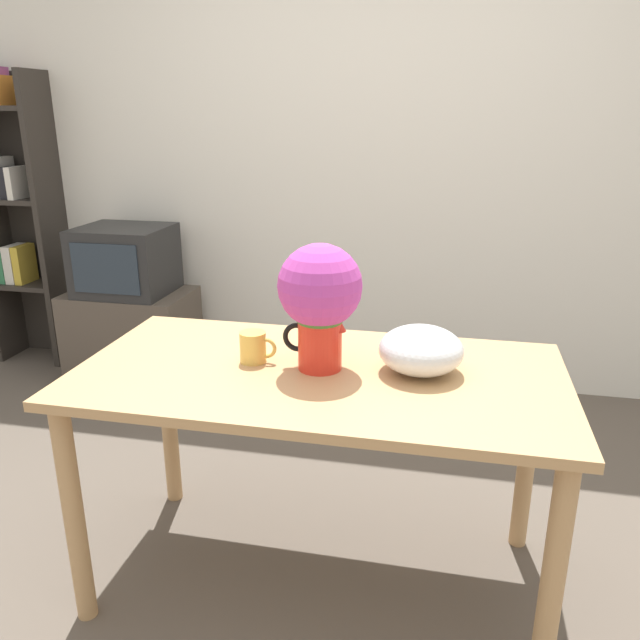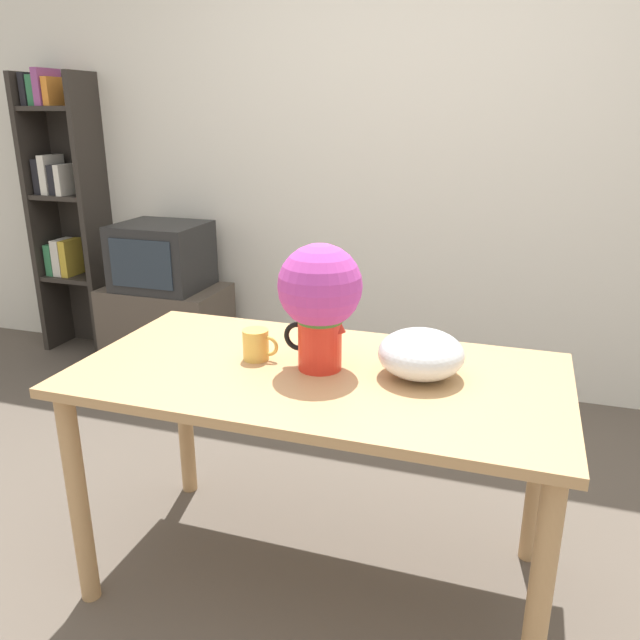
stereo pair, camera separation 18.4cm
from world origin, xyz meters
name	(u,v)px [view 2 (the right image)]	position (x,y,z in m)	size (l,w,h in m)	color
ground_plane	(308,584)	(0.00, 0.00, 0.00)	(12.00, 12.00, 0.00)	brown
wall_back	(418,151)	(0.00, 1.79, 1.30)	(8.00, 0.05, 2.60)	silver
table	(318,402)	(0.02, 0.05, 0.65)	(1.46, 0.76, 0.76)	tan
flower_vase	(320,297)	(0.02, 0.07, 0.98)	(0.25, 0.25, 0.38)	red
coffee_mug	(257,345)	(-0.19, 0.07, 0.81)	(0.12, 0.08, 0.10)	gold
white_bowl	(421,354)	(0.32, 0.10, 0.83)	(0.25, 0.25, 0.14)	silver
tv_stand	(168,330)	(-1.38, 1.44, 0.26)	(0.68, 0.44, 0.53)	#4C4238
tv_set	(162,256)	(-1.38, 1.44, 0.72)	(0.49, 0.43, 0.37)	black
bookshelf	(67,204)	(-2.17, 1.65, 0.95)	(0.44, 0.27, 1.74)	#2D2823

